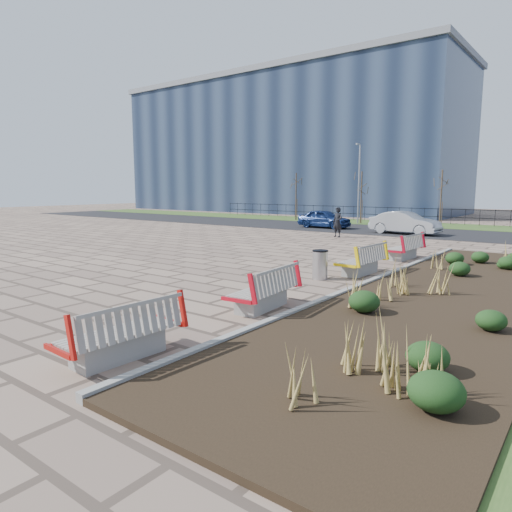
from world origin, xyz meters
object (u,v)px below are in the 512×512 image
Objects in this scene: bench_c at (360,259)px; litter_bin at (320,265)px; car_silver at (405,223)px; bench_d at (403,247)px; bench_b at (262,288)px; lamp_west at (359,184)px; car_blue at (324,219)px; bench_a at (118,330)px; pedestrian at (338,222)px.

bench_c reaches higher than litter_bin.
bench_d is at bearing -157.49° from car_silver.
bench_b is 0.51× the size of car_silver.
car_silver is (-2.67, 15.15, 0.26)m from litter_bin.
car_silver is at bearing 106.61° from bench_c.
litter_bin is at bearing -110.96° from bench_c.
lamp_west is (-9.00, 19.36, 2.54)m from bench_c.
car_blue reaches higher than bench_c.
bench_c is at bearing -162.75° from car_silver.
bench_c is (0.00, 9.33, 0.00)m from bench_a.
pedestrian reaches higher than car_silver.
bench_b is at bearing -87.07° from bench_c.
bench_a is 7.88m from litter_bin.
bench_d is 2.38× the size of litter_bin.
bench_c is 1.00× the size of bench_d.
car_silver is (-3.33, 13.66, 0.20)m from bench_c.
car_silver is at bearing 99.99° from litter_bin.
bench_b is 1.00× the size of bench_d.
pedestrian reaches higher than bench_c.
car_blue is (-9.29, 23.84, 0.16)m from bench_a.
bench_a is at bearing -72.59° from lamp_west.
bench_b is at bearing -166.53° from car_silver.
bench_c is 21.50m from lamp_west.
lamp_west is (-3.18, 9.62, 2.19)m from pedestrian.
litter_bin is 0.15× the size of lamp_west.
lamp_west is (-8.34, 20.85, 2.60)m from litter_bin.
pedestrian reaches higher than bench_d.
litter_bin is 22.60m from lamp_west.
car_silver is (-3.33, 9.69, 0.20)m from bench_d.
pedestrian is at bearing 109.82° from bench_a.
bench_b is at bearing -56.79° from pedestrian.
bench_d reaches higher than litter_bin.
bench_d is at bearing -59.69° from lamp_west.
bench_b and bench_c have the same top height.
lamp_west is at bearing 123.70° from bench_d.
car_silver is 8.38m from lamp_west.
bench_c is 1.23× the size of pedestrian.
bench_a is at bearing -87.07° from bench_c.
bench_d is 10.25m from car_silver.
bench_a is 3.93m from bench_b.
car_blue is 0.91× the size of car_silver.
bench_b is 9.37m from bench_d.
car_silver reaches higher than bench_b.
pedestrian is 0.28× the size of lamp_west.
car_silver is at bearing 101.08° from bench_a.
pedestrian reaches higher than bench_b.
bench_c is at bearing 92.85° from bench_a.
pedestrian reaches higher than bench_a.
lamp_west reaches higher than pedestrian.
bench_a is 1.00× the size of bench_b.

